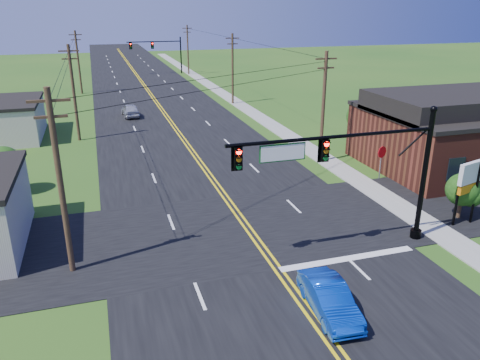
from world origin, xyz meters
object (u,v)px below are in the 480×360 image
object	(u,v)px
signal_mast_main	(351,165)
signal_mast_far	(158,50)
blue_car	(329,299)
stop_sign	(382,155)

from	to	relation	value
signal_mast_main	signal_mast_far	bearing A→B (deg)	89.92
blue_car	signal_mast_main	bearing A→B (deg)	58.49
signal_mast_main	stop_sign	bearing A→B (deg)	48.61
signal_mast_far	blue_car	xyz separation A→B (m)	(-3.50, -76.78, -3.86)
signal_mast_main	stop_sign	world-z (taller)	signal_mast_main
signal_mast_main	blue_car	world-z (taller)	signal_mast_main
signal_mast_main	signal_mast_far	xyz separation A→B (m)	(0.10, 72.00, -0.20)
blue_car	signal_mast_far	bearing A→B (deg)	91.27
signal_mast_far	blue_car	size ratio (longest dim) A/B	2.64
signal_mast_main	blue_car	xyz separation A→B (m)	(-3.40, -4.78, -4.06)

